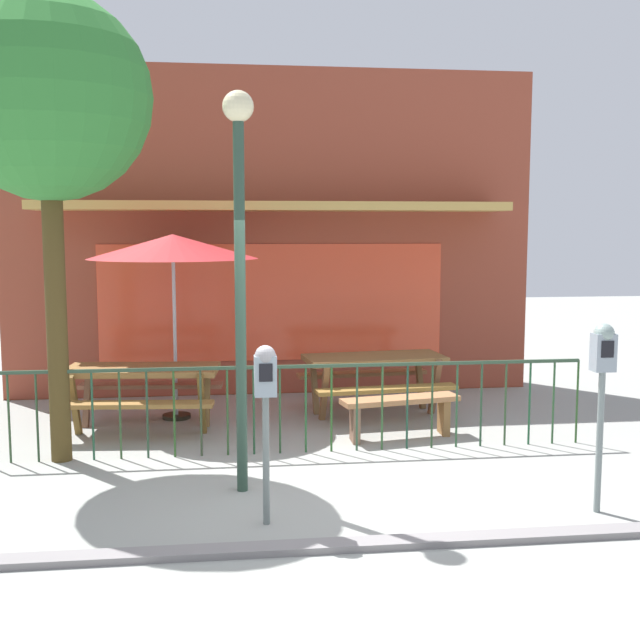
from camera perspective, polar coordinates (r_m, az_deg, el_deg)
The scene contains 12 objects.
ground at distance 7.01m, azimuth -0.64°, elevation -13.56°, with size 40.00×40.00×0.00m, color gray.
pub_storefront at distance 11.66m, azimuth -3.51°, elevation 6.32°, with size 7.69×1.39×4.72m.
patio_fence_front at distance 8.50m, azimuth -1.98°, elevation -5.32°, with size 6.48×0.04×0.97m.
picnic_table_left at distance 9.68m, azimuth -12.74°, elevation -4.29°, with size 1.92×1.52×0.79m.
picnic_table_right at distance 10.30m, azimuth 3.95°, elevation -3.49°, with size 1.94×1.54×0.79m.
patio_umbrella at distance 10.05m, azimuth -10.61°, elevation 5.19°, with size 2.13×2.13×2.35m.
patio_bench at distance 9.21m, azimuth 5.84°, elevation -6.37°, with size 1.44×0.57×0.48m.
parking_meter_near at distance 7.04m, azimuth 19.81°, elevation -3.25°, with size 0.18×0.17×1.63m.
parking_meter_far at distance 6.39m, azimuth -3.98°, elevation -4.87°, with size 0.18×0.17×1.49m.
street_tree at distance 8.58m, azimuth -19.13°, elevation 14.82°, with size 2.08×2.08×4.77m.
street_lamp at distance 7.11m, azimuth -5.86°, elevation 6.41°, with size 0.28×0.28×3.63m.
curb_edge at distance 6.21m, azimuth 0.31°, elevation -16.31°, with size 10.76×0.20×0.11m, color gray.
Camera 1 is at (-0.74, -6.54, 2.43)m, focal length 44.14 mm.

